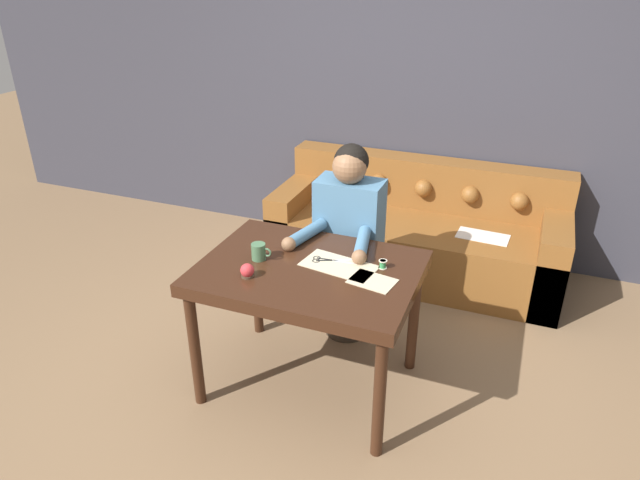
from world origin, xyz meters
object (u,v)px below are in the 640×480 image
Objects in this scene: mug at (259,252)px; thread_spool at (383,264)px; person at (348,245)px; scissors at (327,260)px; pin_cushion at (247,271)px; dining_table at (308,281)px; couch at (416,234)px.

thread_spool is at bearing 12.95° from mug.
person is 0.56m from thread_spool.
scissors is at bearing -85.62° from person.
person reaches higher than pin_cushion.
dining_table is 25.10× the size of thread_spool.
scissors is (-0.19, -1.44, 0.47)m from couch.
person reaches higher than scissors.
mug is at bearing -108.71° from couch.
scissors is 0.44m from pin_cushion.
pin_cushion is at bearing -135.99° from scissors.
mug is at bearing -118.32° from person.
mug is 1.58× the size of pin_cushion.
person is (0.03, 0.55, -0.04)m from dining_table.
mug is (-0.27, -0.02, 0.13)m from dining_table.
thread_spool is (0.33, -0.42, 0.15)m from person.
couch is 47.61× the size of thread_spool.
scissors is at bearing -174.20° from thread_spool.
thread_spool is 0.63× the size of pin_cushion.
person reaches higher than mug.
dining_table is 0.30m from mug.
scissors is at bearing -97.40° from couch.
scissors is (0.07, 0.10, 0.09)m from dining_table.
pin_cushion reaches higher than thread_spool.
person is at bearing 94.38° from scissors.
pin_cushion is at bearing -151.37° from thread_spool.
mug reaches higher than thread_spool.
person is 17.71× the size of pin_cushion.
pin_cushion is at bearing -140.20° from dining_table.
thread_spool is at bearing 19.38° from dining_table.
dining_table is 0.53× the size of couch.
scissors is 0.36m from mug.
dining_table is at bearing -160.62° from thread_spool.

